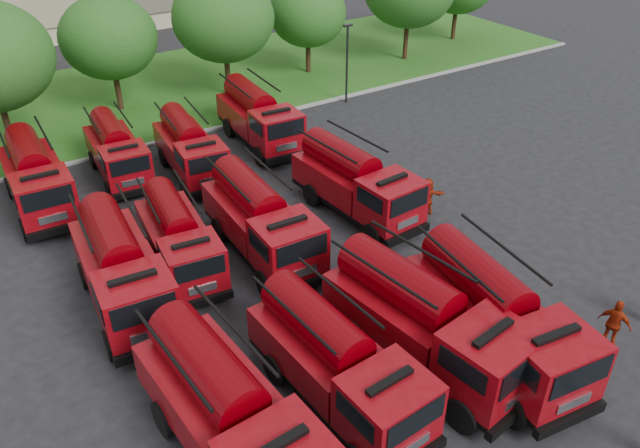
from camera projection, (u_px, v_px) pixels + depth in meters
The scene contains 22 objects.
ground at pixel (348, 305), 23.87m from camera, with size 140.00×140.00×0.00m, color black.
lawn at pixel (127, 97), 42.21m from camera, with size 70.00×16.00×0.12m, color #224F15.
curb at pixel (172, 139), 36.48m from camera, with size 70.00×0.30×0.14m, color gray.
tree_3 at pixel (109, 38), 37.85m from camera, with size 5.88×5.88×7.19m.
tree_4 at pixel (223, 18), 39.73m from camera, with size 6.55×6.55×8.01m.
tree_5 at pixel (308, 13), 44.14m from camera, with size 5.46×5.46×6.68m.
lamp_post_1 at pixel (347, 59), 40.00m from camera, with size 0.60×0.25×5.11m.
fire_truck_0 at pixel (229, 413), 17.26m from camera, with size 3.15×7.73×3.45m.
fire_truck_1 at pixel (337, 362), 19.10m from camera, with size 2.90×7.15×3.19m.
fire_truck_2 at pixel (424, 321), 20.47m from camera, with size 3.57×7.88×3.46m.
fire_truck_3 at pixel (495, 316), 20.72m from camera, with size 3.58×7.80×3.42m.
fire_truck_4 at pixel (121, 269), 23.06m from camera, with size 3.12×7.42×3.30m.
fire_truck_5 at pixel (179, 238), 25.13m from camera, with size 2.95×6.59×2.90m.
fire_truck_6 at pixel (261, 220), 25.92m from camera, with size 2.91×7.35×3.30m.
fire_truck_7 at pixel (356, 182), 28.72m from camera, with size 3.00×7.32×3.26m.
fire_truck_8 at pixel (36, 177), 29.17m from camera, with size 2.83×7.18×3.22m.
fire_truck_9 at pixel (117, 151), 31.97m from camera, with size 2.72×6.48×2.88m.
fire_truck_10 at pixel (190, 148), 32.15m from camera, with size 2.94×6.75×2.98m.
fire_truck_11 at pixel (259, 117), 35.25m from camera, with size 2.97×7.26×3.24m.
firefighter_2 at pixel (608, 344), 22.06m from camera, with size 1.12×0.64×1.91m, color maroon.
firefighter_4 at pixel (139, 346), 21.96m from camera, with size 0.95×0.62×1.93m, color black.
firefighter_5 at pixel (425, 213), 29.59m from camera, with size 1.70×0.73×1.83m, color maroon.
Camera 1 is at (-11.00, -14.88, 15.43)m, focal length 35.00 mm.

